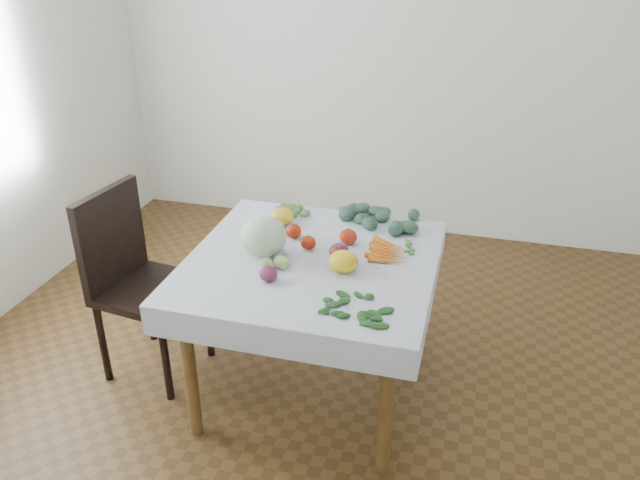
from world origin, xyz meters
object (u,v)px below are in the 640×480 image
(cabbage, at_px, (264,236))
(heirloom_back, at_px, (282,216))
(carrot_bunch, at_px, (389,252))
(table, at_px, (312,278))
(chair, at_px, (134,272))

(cabbage, distance_m, heirloom_back, 0.34)
(cabbage, xyz_separation_m, heirloom_back, (-0.03, 0.34, -0.05))
(cabbage, xyz_separation_m, carrot_bunch, (0.56, 0.15, -0.08))
(table, xyz_separation_m, chair, (-0.92, -0.03, -0.09))
(chair, bearing_deg, heirloom_back, 27.94)
(cabbage, bearing_deg, heirloom_back, 94.52)
(chair, bearing_deg, cabbage, 1.49)
(cabbage, bearing_deg, chair, -178.51)
(cabbage, bearing_deg, table, 3.82)
(cabbage, bearing_deg, carrot_bunch, 14.76)
(table, bearing_deg, carrot_bunch, 21.47)
(chair, height_order, carrot_bunch, chair)
(table, relative_size, carrot_bunch, 4.02)
(table, bearing_deg, cabbage, -176.18)
(chair, xyz_separation_m, heirloom_back, (0.67, 0.36, 0.23))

